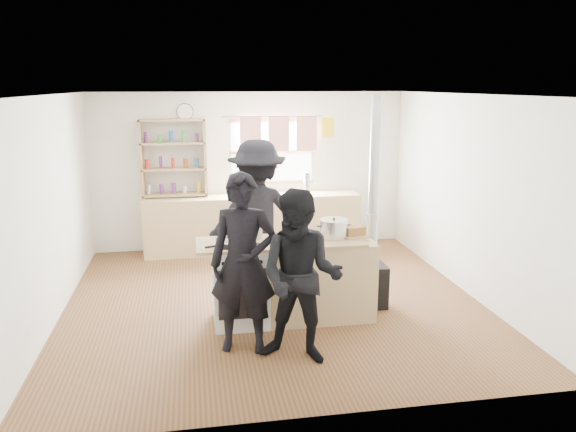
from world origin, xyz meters
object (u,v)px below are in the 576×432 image
Objects in this scene: cooking_island at (293,280)px; bread_board at (355,233)px; person_near_right at (301,278)px; roast_tray at (293,236)px; stockpot_counter at (334,229)px; person_near_left at (243,264)px; flue_heater at (372,254)px; stockpot_stove at (254,232)px; thermos at (307,184)px; skillet_greens at (232,243)px; person_far at (258,217)px.

bread_board is (0.72, 0.01, 0.51)m from cooking_island.
roast_tray is at bearing 107.20° from person_near_right.
person_near_left reaches higher than stockpot_counter.
roast_tray is at bearing -170.57° from flue_heater.
stockpot_stove is 0.64× the size of stockpot_counter.
thermos is 3.85m from person_near_right.
stockpot_stove is 0.12× the size of person_near_right.
person_near_left reaches higher than skillet_greens.
cooking_island is 6.21× the size of bread_board.
stockpot_counter reaches higher than skillet_greens.
person_near_left reaches higher than stockpot_stove.
stockpot_stove is 1.19m from person_near_right.
person_near_left is at bearing -83.07° from skillet_greens.
stockpot_counter is (0.46, -0.03, 0.07)m from roast_tray.
person_near_left is (-1.60, -0.86, 0.25)m from flue_heater.
person_near_right is at bearing -74.40° from stockpot_stove.
thermos is 0.82× the size of roast_tray.
cooking_island is at bearing 8.93° from skillet_greens.
cooking_island is 0.50m from roast_tray.
person_far is at bearing 90.69° from person_near_left.
person_near_left is at bearing 170.68° from person_near_right.
cooking_island is 0.99m from person_near_left.
person_near_right is 0.86× the size of person_far.
skillet_greens is 1.04× the size of stockpot_counter.
stockpot_stove is 0.81m from person_far.
stockpot_counter is 0.68m from flue_heater.
thermos is 2.86m from stockpot_stove.
person_far is (-0.28, 0.95, 0.51)m from cooking_island.
skillet_greens is 1.13m from person_far.
stockpot_stove is 1.46m from flue_heater.
roast_tray is at bearing 176.38° from bread_board.
cooking_island is 1.01× the size of person_far.
roast_tray is 0.16× the size of flue_heater.
person_far reaches higher than person_near_right.
flue_heater is 1.84m from person_near_left.
flue_heater is 1.28× the size of person_far.
roast_tray is 0.94m from person_near_left.
roast_tray is 0.20× the size of person_far.
stockpot_counter is at bearing 125.16° from person_far.
stockpot_stove reaches higher than cooking_island.
roast_tray is 1.22× the size of bread_board.
person_near_right reaches higher than skillet_greens.
thermos reaches higher than stockpot_stove.
person_far is (0.33, 1.60, 0.08)m from person_near_left.
stockpot_stove is at bearing -113.77° from thermos.
person_far is at bearing 69.40° from skillet_greens.
roast_tray is at bearing 74.50° from cooking_island.
person_far reaches higher than roast_tray.
bread_board is 0.13× the size of flue_heater.
flue_heater reaches higher than person_far.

